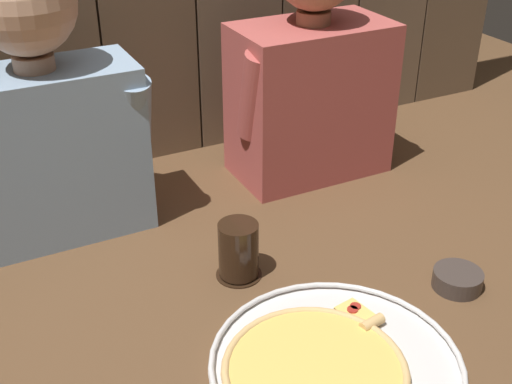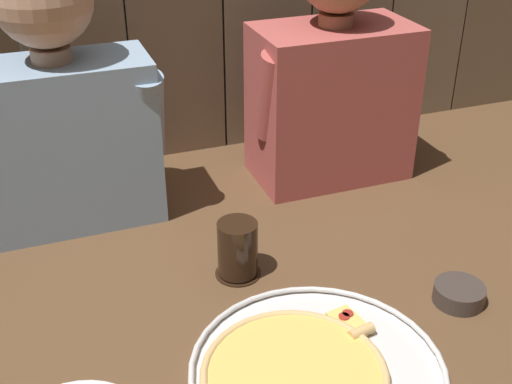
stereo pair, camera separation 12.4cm
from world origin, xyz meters
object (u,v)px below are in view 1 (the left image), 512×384
Objects in this scene: pizza_tray at (327,365)px; dipping_bowl at (458,279)px; diner_right at (312,65)px; drinking_glass at (238,251)px; diner_left at (41,106)px.

pizza_tray is 4.44× the size of dipping_bowl.
diner_right reaches higher than pizza_tray.
drinking_glass is 0.20× the size of diner_right.
diner_left is (-0.29, 0.63, 0.28)m from pizza_tray.
pizza_tray is at bearing -118.12° from diner_right.
dipping_bowl is (0.36, -0.22, -0.04)m from drinking_glass.
pizza_tray is 0.75m from diner_left.
dipping_bowl is 0.89m from diner_left.
pizza_tray is at bearing -167.71° from dipping_bowl.
dipping_bowl is at bearing -32.06° from drinking_glass.
dipping_bowl is at bearing -89.51° from diner_right.
pizza_tray is 0.70× the size of diner_right.
diner_left is at bearing 138.75° from dipping_bowl.
dipping_bowl reaches higher than pizza_tray.
diner_left is at bearing 129.70° from drinking_glass.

